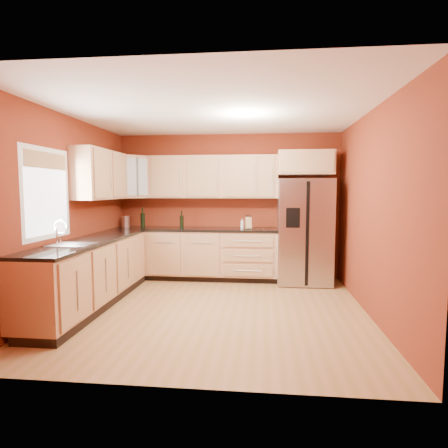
{
  "coord_description": "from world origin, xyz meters",
  "views": [
    {
      "loc": [
        0.65,
        -4.83,
        1.59
      ],
      "look_at": [
        0.05,
        0.9,
        1.07
      ],
      "focal_mm": 30.0,
      "sensor_mm": 36.0,
      "label": 1
    }
  ],
  "objects_px": {
    "knife_block": "(248,223)",
    "soap_dispenser": "(242,224)",
    "refrigerator": "(304,231)",
    "wine_bottle_a": "(182,219)",
    "canister_left": "(126,222)"
  },
  "relations": [
    {
      "from": "knife_block",
      "to": "refrigerator",
      "type": "bearing_deg",
      "value": -15.19
    },
    {
      "from": "refrigerator",
      "to": "knife_block",
      "type": "distance_m",
      "value": 0.96
    },
    {
      "from": "soap_dispenser",
      "to": "refrigerator",
      "type": "bearing_deg",
      "value": -5.15
    },
    {
      "from": "canister_left",
      "to": "soap_dispenser",
      "type": "xyz_separation_m",
      "value": [
        2.11,
        0.0,
        -0.02
      ]
    },
    {
      "from": "soap_dispenser",
      "to": "canister_left",
      "type": "bearing_deg",
      "value": -179.98
    },
    {
      "from": "canister_left",
      "to": "wine_bottle_a",
      "type": "relative_size",
      "value": 0.65
    },
    {
      "from": "refrigerator",
      "to": "knife_block",
      "type": "bearing_deg",
      "value": 178.16
    },
    {
      "from": "canister_left",
      "to": "knife_block",
      "type": "xyz_separation_m",
      "value": [
        2.22,
        -0.06,
        0.0
      ]
    },
    {
      "from": "refrigerator",
      "to": "soap_dispenser",
      "type": "distance_m",
      "value": 1.08
    },
    {
      "from": "refrigerator",
      "to": "wine_bottle_a",
      "type": "bearing_deg",
      "value": 179.66
    },
    {
      "from": "wine_bottle_a",
      "to": "refrigerator",
      "type": "bearing_deg",
      "value": -0.34
    },
    {
      "from": "wine_bottle_a",
      "to": "knife_block",
      "type": "distance_m",
      "value": 1.18
    },
    {
      "from": "refrigerator",
      "to": "wine_bottle_a",
      "type": "height_order",
      "value": "refrigerator"
    },
    {
      "from": "knife_block",
      "to": "soap_dispenser",
      "type": "xyz_separation_m",
      "value": [
        -0.11,
        0.07,
        -0.02
      ]
    },
    {
      "from": "knife_block",
      "to": "soap_dispenser",
      "type": "relative_size",
      "value": 1.2
    }
  ]
}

